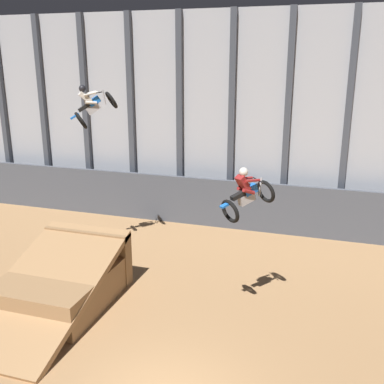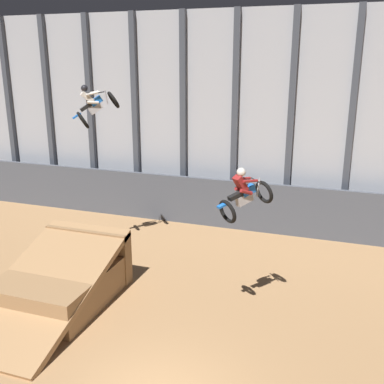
{
  "view_description": "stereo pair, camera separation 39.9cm",
  "coord_description": "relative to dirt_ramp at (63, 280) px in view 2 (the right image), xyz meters",
  "views": [
    {
      "loc": [
        3.23,
        -7.87,
        7.69
      ],
      "look_at": [
        -1.3,
        6.54,
        3.24
      ],
      "focal_mm": 42.0,
      "sensor_mm": 36.0,
      "label": 1
    },
    {
      "loc": [
        3.61,
        -7.74,
        7.69
      ],
      "look_at": [
        -1.3,
        6.54,
        3.24
      ],
      "focal_mm": 42.0,
      "sensor_mm": 36.0,
      "label": 2
    }
  ],
  "objects": [
    {
      "name": "arena_back_wall",
      "position": [
        4.8,
        9.12,
        4.25
      ],
      "size": [
        32.0,
        0.4,
        9.89
      ],
      "color": "#A3A8B2",
      "rests_on": "ground_plane"
    },
    {
      "name": "lower_barrier",
      "position": [
        4.8,
        8.19,
        0.48
      ],
      "size": [
        31.36,
        0.2,
        2.33
      ],
      "color": "#474C56",
      "rests_on": "ground_plane"
    },
    {
      "name": "dirt_ramp",
      "position": [
        0.0,
        0.0,
        0.0
      ],
      "size": [
        3.19,
        5.72,
        2.07
      ],
      "color": "#966F48",
      "rests_on": "ground_plane"
    },
    {
      "name": "rider_bike_left_air",
      "position": [
        -0.68,
        3.76,
        5.36
      ],
      "size": [
        1.75,
        1.63,
        1.7
      ],
      "rotation": [
        0.54,
        0.0,
        -0.87
      ],
      "color": "black"
    },
    {
      "name": "rider_bike_right_air",
      "position": [
        5.82,
        0.88,
        3.26
      ],
      "size": [
        1.59,
        1.75,
        1.62
      ],
      "rotation": [
        0.26,
        0.0,
        -0.67
      ],
      "color": "black"
    }
  ]
}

